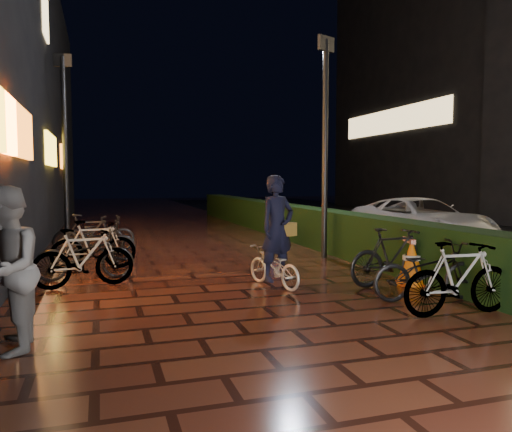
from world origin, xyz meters
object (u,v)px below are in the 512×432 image
object	(u,v)px
bystander_person	(6,270)
cyclist	(276,246)
cart_assembly	(275,229)
traffic_barrier	(400,255)
van	(420,220)

from	to	relation	value
bystander_person	cyclist	world-z (taller)	cyclist
bystander_person	cart_assembly	size ratio (longest dim) A/B	1.78
bystander_person	cart_assembly	distance (m)	8.38
traffic_barrier	van	bearing A→B (deg)	50.57
traffic_barrier	cart_assembly	size ratio (longest dim) A/B	1.97
bystander_person	traffic_barrier	bearing A→B (deg)	107.86
cyclist	traffic_barrier	world-z (taller)	cyclist
traffic_barrier	cart_assembly	world-z (taller)	cart_assembly
van	cyclist	size ratio (longest dim) A/B	2.43
van	traffic_barrier	world-z (taller)	van
van	cart_assembly	world-z (taller)	van
cart_assembly	bystander_person	bearing A→B (deg)	-128.64
bystander_person	van	world-z (taller)	bystander_person
cyclist	traffic_barrier	bearing A→B (deg)	4.77
cyclist	van	bearing A→B (deg)	35.97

